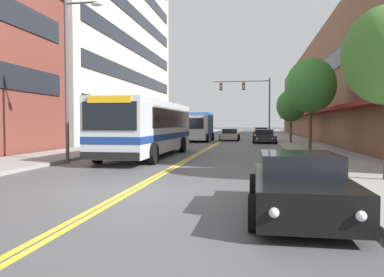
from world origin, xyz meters
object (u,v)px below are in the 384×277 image
(traffic_signal_mast, at_px, (251,96))
(street_tree_right_mid, at_px, (311,86))
(car_navy_parked_left_near, at_px, (181,135))
(car_white_parked_left_mid, at_px, (161,138))
(car_charcoal_parked_right_far, at_px, (264,137))
(car_champagne_moving_lead, at_px, (230,135))
(box_truck, at_px, (198,126))
(street_lamp_left_near, at_px, (71,67))
(car_red_parked_right_mid, at_px, (261,132))
(car_black_parked_right_foreground, at_px, (299,186))
(street_tree_right_far, at_px, (291,106))
(city_bus, at_px, (149,126))

(traffic_signal_mast, distance_m, street_tree_right_mid, 21.19)
(car_navy_parked_left_near, relative_size, street_tree_right_mid, 0.74)
(car_white_parked_left_mid, height_order, car_charcoal_parked_right_far, car_white_parked_left_mid)
(car_champagne_moving_lead, relative_size, box_truck, 0.64)
(car_white_parked_left_mid, bearing_deg, box_truck, 74.54)
(box_truck, bearing_deg, street_tree_right_mid, -54.07)
(car_white_parked_left_mid, relative_size, street_lamp_left_near, 0.55)
(car_red_parked_right_mid, relative_size, traffic_signal_mast, 0.57)
(car_charcoal_parked_right_far, distance_m, box_truck, 6.96)
(street_lamp_left_near, bearing_deg, car_black_parked_right_foreground, -42.28)
(car_charcoal_parked_right_far, distance_m, car_champagne_moving_lead, 5.59)
(street_tree_right_far, bearing_deg, street_lamp_left_near, -122.10)
(car_black_parked_right_foreground, height_order, street_tree_right_far, street_tree_right_far)
(car_red_parked_right_mid, xyz_separation_m, street_tree_right_far, (2.34, -16.11, 2.84))
(car_black_parked_right_foreground, distance_m, box_truck, 31.04)
(box_truck, bearing_deg, car_navy_parked_left_near, 152.04)
(traffic_signal_mast, bearing_deg, car_white_parked_left_mid, -115.29)
(car_charcoal_parked_right_far, relative_size, street_tree_right_mid, 0.78)
(street_lamp_left_near, distance_m, street_tree_right_far, 22.10)
(car_navy_parked_left_near, xyz_separation_m, car_black_parked_right_foreground, (8.63, -31.39, -0.01))
(box_truck, xyz_separation_m, street_tree_right_mid, (9.30, -12.83, 2.78))
(box_truck, distance_m, street_lamp_left_near, 22.19)
(street_tree_right_mid, bearing_deg, traffic_signal_mast, 101.08)
(car_white_parked_left_mid, bearing_deg, street_tree_right_far, 21.70)
(car_black_parked_right_foreground, xyz_separation_m, street_tree_right_far, (2.39, 27.20, 2.86))
(car_charcoal_parked_right_far, xyz_separation_m, street_lamp_left_near, (-9.39, -19.96, 3.89))
(car_navy_parked_left_near, xyz_separation_m, car_charcoal_parked_right_far, (8.67, -2.94, -0.02))
(traffic_signal_mast, xyz_separation_m, street_tree_right_mid, (4.07, -20.78, -0.91))
(car_navy_parked_left_near, relative_size, box_truck, 0.66)
(car_navy_parked_left_near, height_order, car_champagne_moving_lead, car_navy_parked_left_near)
(car_white_parked_left_mid, relative_size, car_red_parked_right_mid, 1.01)
(car_black_parked_right_foreground, height_order, street_lamp_left_near, street_lamp_left_near)
(city_bus, bearing_deg, car_white_parked_left_mid, 100.53)
(car_charcoal_parked_right_far, height_order, car_champagne_moving_lead, car_charcoal_parked_right_far)
(street_tree_right_mid, bearing_deg, car_red_parked_right_mid, 95.87)
(car_white_parked_left_mid, xyz_separation_m, car_champagne_moving_lead, (5.17, 9.97, -0.02))
(car_black_parked_right_foreground, height_order, street_tree_right_mid, street_tree_right_mid)
(car_navy_parked_left_near, relative_size, car_red_parked_right_mid, 1.07)
(car_white_parked_left_mid, bearing_deg, street_lamp_left_near, -92.68)
(car_navy_parked_left_near, height_order, street_tree_right_far, street_tree_right_far)
(city_bus, bearing_deg, box_truck, 89.43)
(car_red_parked_right_mid, bearing_deg, traffic_signal_mast, -105.65)
(car_black_parked_right_foreground, bearing_deg, street_tree_right_far, 84.98)
(car_white_parked_left_mid, bearing_deg, street_tree_right_mid, -25.02)
(car_black_parked_right_foreground, xyz_separation_m, car_charcoal_parked_right_far, (0.05, 28.45, -0.01))
(car_navy_parked_left_near, xyz_separation_m, box_truck, (2.03, -1.08, 0.93))
(box_truck, height_order, street_tree_right_mid, street_tree_right_mid)
(city_bus, xyz_separation_m, street_lamp_left_near, (-2.57, -4.06, 2.76))
(car_charcoal_parked_right_far, bearing_deg, car_champagne_moving_lead, 129.43)
(traffic_signal_mast, relative_size, street_tree_right_mid, 1.23)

